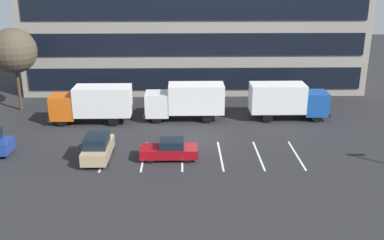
{
  "coord_description": "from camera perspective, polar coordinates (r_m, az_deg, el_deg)",
  "views": [
    {
      "loc": [
        -1.31,
        -33.05,
        12.95
      ],
      "look_at": [
        -0.61,
        0.98,
        1.4
      ],
      "focal_mm": 41.73,
      "sensor_mm": 36.0,
      "label": 1
    }
  ],
  "objects": [
    {
      "name": "ground_plane",
      "position": [
        35.52,
        1.01,
        -2.64
      ],
      "size": [
        120.0,
        120.0,
        0.0
      ],
      "primitive_type": "plane",
      "color": "#262628"
    },
    {
      "name": "office_building",
      "position": [
        51.34,
        0.29,
        12.32
      ],
      "size": [
        36.42,
        10.4,
        14.4
      ],
      "color": "gray",
      "rests_on": "ground_plane"
    },
    {
      "name": "lot_markings",
      "position": [
        32.68,
        1.21,
        -4.6
      ],
      "size": [
        14.14,
        5.4,
        0.01
      ],
      "color": "silver",
      "rests_on": "ground_plane"
    },
    {
      "name": "box_truck_orange",
      "position": [
        40.02,
        -12.55,
        2.19
      ],
      "size": [
        7.1,
        2.35,
        3.29
      ],
      "color": "#D85914",
      "rests_on": "ground_plane"
    },
    {
      "name": "box_truck_blue",
      "position": [
        40.96,
        12.05,
        2.59
      ],
      "size": [
        7.06,
        2.34,
        3.27
      ],
      "color": "#194799",
      "rests_on": "ground_plane"
    },
    {
      "name": "box_truck_white",
      "position": [
        39.84,
        -0.76,
        2.58
      ],
      "size": [
        7.13,
        2.36,
        3.3
      ],
      "color": "white",
      "rests_on": "ground_plane"
    },
    {
      "name": "suv_tan",
      "position": [
        32.5,
        -11.96,
        -3.44
      ],
      "size": [
        1.76,
        4.15,
        1.88
      ],
      "color": "tan",
      "rests_on": "ground_plane"
    },
    {
      "name": "sedan_maroon",
      "position": [
        31.97,
        -2.88,
        -3.82
      ],
      "size": [
        4.09,
        1.71,
        1.46
      ],
      "color": "maroon",
      "rests_on": "ground_plane"
    },
    {
      "name": "bare_tree",
      "position": [
        45.02,
        -21.8,
        8.22
      ],
      "size": [
        4.19,
        4.19,
        7.86
      ],
      "color": "#473323",
      "rests_on": "ground_plane"
    }
  ]
}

